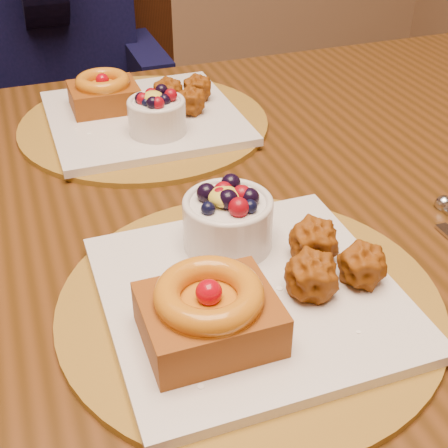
{
  "coord_description": "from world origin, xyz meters",
  "views": [
    {
      "loc": [
        -0.06,
        -0.55,
        1.17
      ],
      "look_at": [
        0.11,
        -0.07,
        0.82
      ],
      "focal_mm": 50.0,
      "sensor_mm": 36.0,
      "label": 1
    }
  ],
  "objects_px": {
    "chair_far": "(102,128)",
    "diner": "(41,4)",
    "place_setting_near": "(245,281)",
    "place_setting_far": "(143,114)",
    "dining_table": "(188,245)"
  },
  "relations": [
    {
      "from": "chair_far",
      "to": "diner",
      "type": "xyz_separation_m",
      "value": [
        -0.08,
        0.13,
        0.25
      ]
    },
    {
      "from": "place_setting_near",
      "to": "diner",
      "type": "height_order",
      "value": "diner"
    },
    {
      "from": "place_setting_far",
      "to": "chair_far",
      "type": "xyz_separation_m",
      "value": [
        -0.0,
        0.45,
        -0.22
      ]
    },
    {
      "from": "place_setting_far",
      "to": "diner",
      "type": "xyz_separation_m",
      "value": [
        -0.08,
        0.58,
        0.02
      ]
    },
    {
      "from": "diner",
      "to": "dining_table",
      "type": "bearing_deg",
      "value": -87.36
    },
    {
      "from": "place_setting_near",
      "to": "place_setting_far",
      "type": "xyz_separation_m",
      "value": [
        0.0,
        0.43,
        -0.01
      ]
    },
    {
      "from": "place_setting_far",
      "to": "diner",
      "type": "distance_m",
      "value": 0.59
    },
    {
      "from": "dining_table",
      "to": "place_setting_near",
      "type": "relative_size",
      "value": 4.21
    },
    {
      "from": "place_setting_far",
      "to": "place_setting_near",
      "type": "bearing_deg",
      "value": -90.15
    },
    {
      "from": "place_setting_far",
      "to": "chair_far",
      "type": "bearing_deg",
      "value": 90.57
    },
    {
      "from": "place_setting_near",
      "to": "chair_far",
      "type": "distance_m",
      "value": 0.91
    },
    {
      "from": "diner",
      "to": "chair_far",
      "type": "bearing_deg",
      "value": -62.86
    },
    {
      "from": "place_setting_near",
      "to": "diner",
      "type": "bearing_deg",
      "value": 94.72
    },
    {
      "from": "dining_table",
      "to": "diner",
      "type": "relative_size",
      "value": 2.13
    },
    {
      "from": "dining_table",
      "to": "chair_far",
      "type": "bearing_deg",
      "value": 90.57
    }
  ]
}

